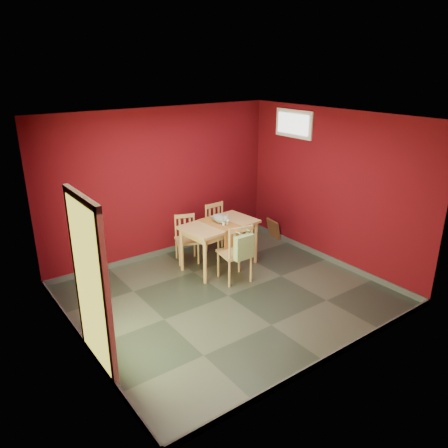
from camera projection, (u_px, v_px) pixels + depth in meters
ground at (228, 296)px, 6.77m from camera, size 4.50×4.50×0.00m
room_shell at (228, 293)px, 6.76m from camera, size 4.50×4.50×4.50m
doorway at (90, 281)px, 4.84m from camera, size 0.06×1.01×2.13m
window at (294, 124)px, 7.94m from camera, size 0.05×0.90×0.50m
outlet_plate at (233, 221)px, 9.06m from camera, size 0.08×0.02×0.12m
dining_table at (219, 229)px, 7.51m from camera, size 1.37×0.88×0.81m
table_runner at (224, 229)px, 7.40m from camera, size 0.43×0.79×0.38m
chair_far_left at (186, 238)px, 7.85m from camera, size 0.51×0.51×0.85m
chair_far_right at (219, 228)px, 8.18m from camera, size 0.45×0.45×0.94m
chair_near at (236, 252)px, 7.08m from camera, size 0.53×0.53×1.00m
tote_bag at (244, 247)px, 6.83m from camera, size 0.33×0.20×0.46m
cat at (220, 217)px, 7.47m from camera, size 0.31×0.45×0.20m
picture_frame at (273, 229)px, 8.96m from camera, size 0.18×0.40×0.38m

